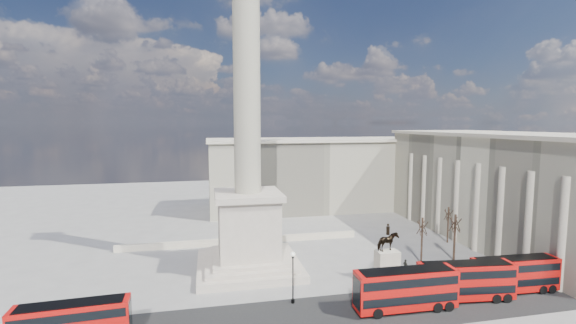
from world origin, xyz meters
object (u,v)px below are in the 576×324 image
(pedestrian_standing, at_px, (516,274))
(pedestrian_crossing, at_px, (405,266))
(red_bus_c, at_px, (466,281))
(red_bus_a, at_px, (73,323))
(victorian_lamp, at_px, (293,273))
(pedestrian_walking, at_px, (424,267))
(equestrian_statue, at_px, (387,261))
(red_bus_d, at_px, (515,274))
(red_bus_b, at_px, (406,289))
(nelsons_column, at_px, (248,177))

(pedestrian_standing, relative_size, pedestrian_crossing, 1.03)
(red_bus_c, relative_size, pedestrian_standing, 6.00)
(red_bus_a, bearing_deg, red_bus_c, -2.63)
(red_bus_a, distance_m, victorian_lamp, 21.82)
(pedestrian_walking, bearing_deg, equestrian_statue, -162.30)
(equestrian_statue, bearing_deg, red_bus_d, -25.48)
(red_bus_b, height_order, pedestrian_crossing, red_bus_b)
(nelsons_column, xyz_separation_m, red_bus_b, (15.40, -15.62, -10.53))
(red_bus_d, relative_size, equestrian_statue, 1.41)
(nelsons_column, height_order, red_bus_c, nelsons_column)
(nelsons_column, xyz_separation_m, red_bus_c, (23.32, -14.89, -10.61))
(red_bus_c, distance_m, red_bus_d, 7.16)
(red_bus_c, distance_m, equestrian_statue, 9.47)
(red_bus_b, relative_size, equestrian_statue, 1.50)
(pedestrian_crossing, bearing_deg, pedestrian_walking, -118.31)
(red_bus_a, relative_size, red_bus_d, 0.95)
(pedestrian_walking, relative_size, pedestrian_crossing, 0.94)
(red_bus_d, height_order, pedestrian_crossing, red_bus_d)
(nelsons_column, relative_size, red_bus_a, 4.98)
(red_bus_a, height_order, pedestrian_walking, red_bus_a)
(red_bus_b, distance_m, pedestrian_standing, 18.37)
(red_bus_b, xyz_separation_m, equestrian_statue, (1.62, 7.79, 0.18))
(pedestrian_walking, bearing_deg, red_bus_a, -160.78)
(red_bus_b, relative_size, pedestrian_standing, 6.10)
(red_bus_d, bearing_deg, victorian_lamp, 176.48)
(red_bus_a, xyz_separation_m, pedestrian_standing, (50.92, 3.86, -1.18))
(nelsons_column, distance_m, red_bus_b, 24.33)
(nelsons_column, bearing_deg, red_bus_d, -25.06)
(red_bus_b, relative_size, red_bus_c, 1.02)
(victorian_lamp, distance_m, pedestrian_crossing, 18.07)
(red_bus_b, height_order, victorian_lamp, victorian_lamp)
(equestrian_statue, distance_m, pedestrian_walking, 6.33)
(red_bus_a, relative_size, red_bus_b, 0.89)
(nelsons_column, distance_m, red_bus_d, 35.27)
(red_bus_c, bearing_deg, red_bus_d, 11.34)
(red_bus_c, bearing_deg, equestrian_statue, 137.80)
(red_bus_b, bearing_deg, red_bus_c, 6.29)
(victorian_lamp, height_order, pedestrian_walking, victorian_lamp)
(red_bus_d, bearing_deg, red_bus_c, -172.38)
(red_bus_a, xyz_separation_m, red_bus_b, (33.08, -0.26, 0.28))
(pedestrian_standing, bearing_deg, nelsons_column, -47.81)
(red_bus_c, xyz_separation_m, pedestrian_crossing, (-2.59, 9.01, -1.42))
(red_bus_b, xyz_separation_m, pedestrian_standing, (17.85, 4.12, -1.46))
(red_bus_b, height_order, red_bus_d, red_bus_b)
(pedestrian_standing, height_order, pedestrian_crossing, pedestrian_standing)
(red_bus_b, relative_size, red_bus_d, 1.06)
(red_bus_c, bearing_deg, red_bus_a, -173.29)
(red_bus_b, bearing_deg, red_bus_d, 6.31)
(red_bus_a, xyz_separation_m, victorian_lamp, (21.43, 3.87, 1.40))
(equestrian_statue, height_order, pedestrian_walking, equestrian_statue)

